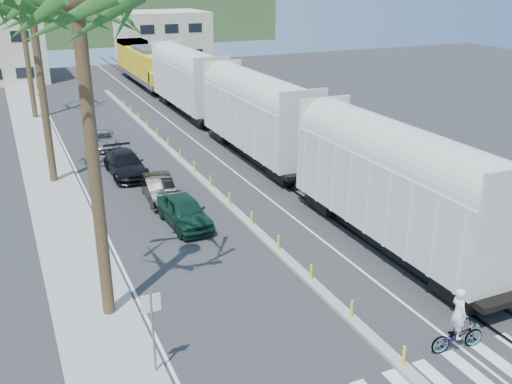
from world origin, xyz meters
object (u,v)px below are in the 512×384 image
at_px(street_sign, 152,321).
at_px(cyclist, 458,330).
at_px(car_lead, 184,211).
at_px(car_second, 159,188).

xyz_separation_m(street_sign, cyclist, (9.56, -2.91, -1.22)).
relative_size(car_lead, cyclist, 1.94).
distance_m(street_sign, car_lead, 11.61).
bearing_deg(cyclist, car_second, 23.62).
height_order(car_second, cyclist, cyclist).
height_order(street_sign, cyclist, street_sign).
distance_m(car_second, cyclist, 18.37).
relative_size(street_sign, car_lead, 0.65).
bearing_deg(street_sign, car_second, 74.35).
height_order(car_lead, car_second, car_lead).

